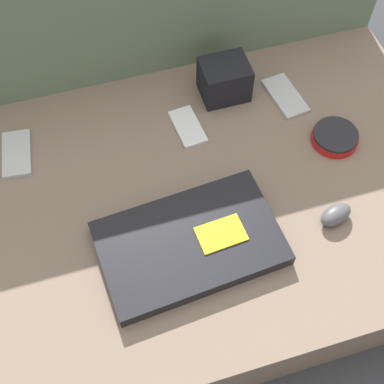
{
  "coord_description": "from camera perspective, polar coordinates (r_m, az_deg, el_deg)",
  "views": [
    {
      "loc": [
        -0.16,
        -0.54,
        1.09
      ],
      "look_at": [
        0.0,
        0.0,
        0.17
      ],
      "focal_mm": 50.0,
      "sensor_mm": 36.0,
      "label": 1
    }
  ],
  "objects": [
    {
      "name": "phone_silver",
      "position": [
        1.19,
        -0.46,
        6.97
      ],
      "size": [
        0.06,
        0.11,
        0.01
      ],
      "rotation": [
        0.0,
        0.0,
        0.1
      ],
      "color": "silver",
      "rests_on": "couch_seat"
    },
    {
      "name": "ground_plane",
      "position": [
        1.22,
        0.0,
        -4.24
      ],
      "size": [
        8.0,
        8.0,
        0.0
      ],
      "primitive_type": "plane",
      "color": "#38383D"
    },
    {
      "name": "camera_pouch",
      "position": [
        1.23,
        3.48,
        11.88
      ],
      "size": [
        0.11,
        0.09,
        0.09
      ],
      "color": "black",
      "rests_on": "couch_seat"
    },
    {
      "name": "laptop",
      "position": [
        1.02,
        -0.22,
        -5.48
      ],
      "size": [
        0.36,
        0.24,
        0.03
      ],
      "rotation": [
        0.0,
        0.0,
        0.08
      ],
      "color": "black",
      "rests_on": "couch_seat"
    },
    {
      "name": "speaker_puck",
      "position": [
        1.2,
        15.0,
        5.68
      ],
      "size": [
        0.1,
        0.1,
        0.02
      ],
      "color": "red",
      "rests_on": "couch_seat"
    },
    {
      "name": "couch_seat",
      "position": [
        1.16,
        0.0,
        -2.5
      ],
      "size": [
        1.15,
        0.72,
        0.15
      ],
      "color": "#7A6656",
      "rests_on": "ground_plane"
    },
    {
      "name": "phone_small",
      "position": [
        1.21,
        -18.19,
        3.9
      ],
      "size": [
        0.07,
        0.12,
        0.01
      ],
      "rotation": [
        0.0,
        0.0,
        -0.11
      ],
      "color": "#B7B7BC",
      "rests_on": "couch_seat"
    },
    {
      "name": "couch_backrest",
      "position": [
        1.3,
        -6.14,
        19.06
      ],
      "size": [
        1.15,
        0.2,
        0.54
      ],
      "color": "#60755B",
      "rests_on": "ground_plane"
    },
    {
      "name": "phone_black",
      "position": [
        1.27,
        9.9,
        10.06
      ],
      "size": [
        0.08,
        0.13,
        0.01
      ],
      "rotation": [
        0.0,
        0.0,
        0.13
      ],
      "color": "#B7B7BC",
      "rests_on": "couch_seat"
    },
    {
      "name": "computer_mouse",
      "position": [
        1.09,
        15.09,
        -2.36
      ],
      "size": [
        0.08,
        0.06,
        0.03
      ],
      "rotation": [
        0.0,
        0.0,
        0.29
      ],
      "color": "#4C4C51",
      "rests_on": "couch_seat"
    }
  ]
}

